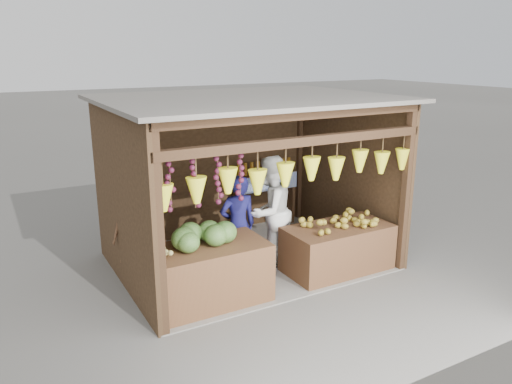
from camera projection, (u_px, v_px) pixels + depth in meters
ground at (248, 261)px, 8.18m from camera, size 80.00×80.00×0.00m
stall_structure at (247, 162)px, 7.67m from camera, size 4.30×3.30×2.66m
back_shelf at (265, 184)px, 9.51m from camera, size 1.25×0.32×1.32m
counter_left at (207, 275)px, 6.70m from camera, size 1.65×0.85×0.83m
counter_right at (337, 248)px, 7.73m from camera, size 1.64×0.85×0.73m
stool at (133, 272)px, 7.45m from camera, size 0.29×0.29×0.28m
man_standing at (238, 226)px, 7.50m from camera, size 0.61×0.43×1.56m
woman_standing at (270, 212)px, 7.82m from camera, size 1.05×0.94×1.77m
vendor_seated at (130, 230)px, 7.27m from camera, size 0.52×0.35×1.04m
melon_pile at (201, 234)px, 6.57m from camera, size 1.00×0.50×0.32m
tanfruit_pile at (158, 252)px, 6.23m from camera, size 0.34×0.40×0.13m
mango_pile at (343, 219)px, 7.62m from camera, size 1.40×0.64×0.22m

